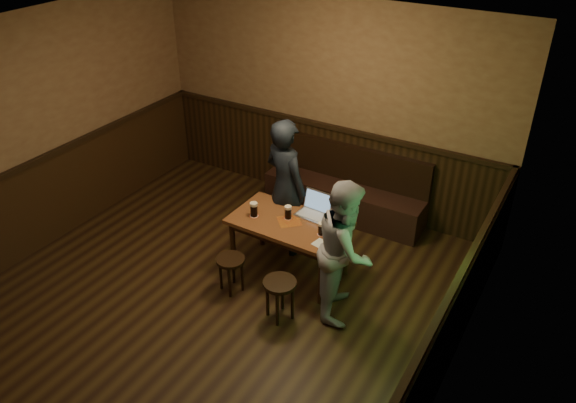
# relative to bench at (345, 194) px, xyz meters

# --- Properties ---
(room) EXTENTS (5.04, 6.04, 2.84)m
(room) POSITION_rel_bench_xyz_m (-0.44, -2.53, 0.89)
(room) COLOR black
(room) RESTS_ON ground
(bench) EXTENTS (2.20, 0.50, 0.95)m
(bench) POSITION_rel_bench_xyz_m (0.00, 0.00, 0.00)
(bench) COLOR black
(bench) RESTS_ON ground
(pub_table) EXTENTS (1.32, 0.77, 0.71)m
(pub_table) POSITION_rel_bench_xyz_m (-0.00, -1.49, 0.30)
(pub_table) COLOR brown
(pub_table) RESTS_ON ground
(stool_left) EXTENTS (0.42, 0.42, 0.43)m
(stool_left) POSITION_rel_bench_xyz_m (-0.39, -2.10, 0.03)
(stool_left) COLOR black
(stool_left) RESTS_ON ground
(stool_right) EXTENTS (0.44, 0.44, 0.47)m
(stool_right) POSITION_rel_bench_xyz_m (0.31, -2.20, 0.06)
(stool_right) COLOR black
(stool_right) RESTS_ON ground
(pint_left) EXTENTS (0.11, 0.11, 0.18)m
(pint_left) POSITION_rel_bench_xyz_m (-0.40, -1.59, 0.48)
(pint_left) COLOR #B53916
(pint_left) RESTS_ON pub_table
(pint_mid) EXTENTS (0.10, 0.10, 0.16)m
(pint_mid) POSITION_rel_bench_xyz_m (-0.04, -1.44, 0.47)
(pint_mid) COLOR #B53916
(pint_mid) RESTS_ON pub_table
(pint_right) EXTENTS (0.10, 0.10, 0.15)m
(pint_right) POSITION_rel_bench_xyz_m (0.43, -1.54, 0.47)
(pint_right) COLOR #B53916
(pint_right) RESTS_ON pub_table
(laptop) EXTENTS (0.38, 0.31, 0.25)m
(laptop) POSITION_rel_bench_xyz_m (0.17, -1.21, 0.46)
(laptop) COLOR silver
(laptop) RESTS_ON pub_table
(menu) EXTENTS (0.24, 0.19, 0.00)m
(menu) POSITION_rel_bench_xyz_m (0.54, -1.70, 0.39)
(menu) COLOR silver
(menu) RESTS_ON pub_table
(person_suit) EXTENTS (0.72, 0.58, 1.71)m
(person_suit) POSITION_rel_bench_xyz_m (-0.29, -1.08, 0.54)
(person_suit) COLOR black
(person_suit) RESTS_ON ground
(person_grey) EXTENTS (0.79, 0.89, 1.55)m
(person_grey) POSITION_rel_bench_xyz_m (0.81, -1.74, 0.46)
(person_grey) COLOR #97979C
(person_grey) RESTS_ON ground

